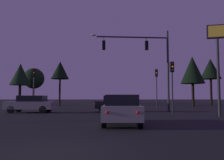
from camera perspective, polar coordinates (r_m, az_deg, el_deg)
The scene contains 14 objects.
ground_plane at distance 30.49m, azimuth -2.96°, elevation -6.83°, with size 168.00×168.00×0.00m, color black.
traffic_signal_mast_arm at distance 22.60m, azimuth 8.63°, elevation 6.03°, with size 7.64×0.75×7.91m.
traffic_light_corner_left at distance 26.97m, azimuth -18.89°, elevation -0.16°, with size 0.35×0.38×4.53m.
traffic_light_corner_right at distance 20.10m, azimuth 14.77°, elevation 0.80°, with size 0.36×0.38×4.40m.
traffic_light_median at distance 28.48m, azimuth 11.05°, elevation -0.19°, with size 0.30×0.35×4.78m.
car_nearside_lane at distance 11.88m, azimuth 2.43°, elevation -7.20°, with size 1.99×4.42×1.52m.
car_crossing_left at distance 21.87m, azimuth 1.15°, elevation -5.82°, with size 4.19×1.84×1.52m.
car_crossing_right at distance 21.66m, azimuth -19.57°, elevation -5.59°, with size 4.36×1.87×1.52m.
store_sign_illuminated at distance 18.50m, azimuth 24.82°, elevation 7.10°, with size 1.42×0.58×6.69m.
tree_behind_sign at distance 48.31m, azimuth -18.91°, elevation 0.35°, with size 4.13×4.13×7.12m.
tree_left_far at distance 40.09m, azimuth 23.34°, elevation 2.51°, with size 3.22×3.22×7.54m.
tree_center_horizon at distance 38.06m, azimuth -12.82°, elevation 2.34°, with size 2.90×2.90×7.17m.
tree_right_cluster at distance 40.49m, azimuth -21.90°, elevation 1.26°, with size 3.33×3.33×6.88m.
tree_lot_edge at distance 33.87m, azimuth 19.41°, elevation 2.32°, with size 3.30×3.30×7.06m.
Camera 1 is at (1.41, -5.93, 1.43)m, focal length 36.67 mm.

